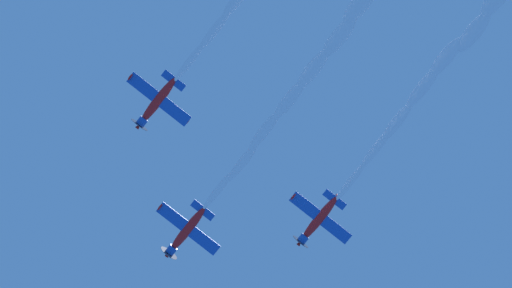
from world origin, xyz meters
TOP-DOWN VIEW (x-y plane):
  - airplane_lead at (1.01, 2.75)m, footprint 9.43×8.43m
  - airplane_left_wingman at (11.33, 16.17)m, footprint 9.43×8.42m
  - airplane_right_wingman at (-14.01, 10.96)m, footprint 9.42×8.42m
  - smoke_trail_lead at (-4.78, 28.54)m, footprint 9.18×35.23m
  - smoke_trail_right_wingman at (-20.01, 36.89)m, footprint 9.56×35.63m

SIDE VIEW (x-z plane):
  - smoke_trail_lead at x=-4.78m, z-range 86.73..89.29m
  - airplane_lead at x=1.01m, z-range 87.27..89.88m
  - airplane_left_wingman at x=11.33m, z-range 87.83..90.46m
  - smoke_trail_right_wingman at x=-20.01m, z-range 88.84..91.31m
  - airplane_right_wingman at x=-14.01m, z-range 89.11..91.78m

